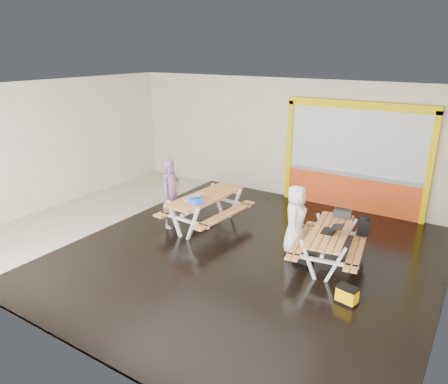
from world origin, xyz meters
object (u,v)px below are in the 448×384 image
Objects in this scene: picnic_table_left at (206,203)px; picnic_table_right at (330,238)px; person_left at (171,194)px; fluke_bag at (347,295)px; person_right at (296,219)px; dark_case at (303,258)px; laptop_right at (332,230)px; laptop_left at (194,197)px; blue_pouch at (197,201)px; backpack at (364,226)px; toolbox at (343,214)px.

picnic_table_right is (3.21, -0.17, -0.06)m from picnic_table_left.
fluke_bag is at bearing -104.54° from person_left.
person_right is at bearing -87.00° from person_left.
fluke_bag is (1.24, -1.03, 0.08)m from dark_case.
picnic_table_left is at bearing 160.63° from fluke_bag.
person_right reaches higher than fluke_bag.
picnic_table_left is 3.28m from laptop_right.
blue_pouch is (0.20, -0.17, -0.00)m from laptop_left.
picnic_table_left is 1.32× the size of person_left.
backpack is at bearing 44.50° from dark_case.
person_left is 4.07m from toolbox.
person_left is at bearing -177.66° from laptop_right.
laptop_right reaches higher than picnic_table_right.
blue_pouch is (0.12, -0.55, 0.26)m from picnic_table_left.
person_left is at bearing 82.72° from person_right.
picnic_table_left is at bearing -171.55° from backpack.
picnic_table_left is 1.52× the size of person_right.
laptop_left reaches higher than dark_case.
laptop_left is 1.37× the size of blue_pouch.
toolbox is at bearing -77.71° from person_left.
person_left reaches higher than laptop_left.
blue_pouch is at bearing 167.51° from fluke_bag.
picnic_table_right is 3.96m from person_left.
fluke_bag is at bearing -142.67° from person_right.
person_left is 4.29× the size of fluke_bag.
toolbox reaches higher than backpack.
person_left reaches higher than blue_pouch.
person_left is (-3.94, -0.26, 0.30)m from picnic_table_right.
person_left is 4.00m from laptop_right.
person_right is 1.08m from toolbox.
toolbox reaches higher than laptop_right.
fluke_bag is at bearing -57.50° from laptop_right.
picnic_table_left is 5.21× the size of laptop_right.
picnic_table_left is 5.48× the size of backpack.
laptop_left is 3.35m from laptop_right.
backpack is (0.48, 0.72, 0.12)m from picnic_table_right.
picnic_table_left is 3.27m from toolbox.
person_right reaches higher than toolbox.
blue_pouch reaches higher than dark_case.
picnic_table_left is 6.64× the size of blue_pouch.
blue_pouch is 3.30m from toolbox.
toolbox reaches higher than picnic_table_left.
person_left is 3.95× the size of laptop_right.
laptop_left is 1.08× the size of laptop_right.
toolbox is at bearing -59.60° from person_right.
blue_pouch reaches higher than laptop_right.
dark_case is at bearing -167.93° from laptop_right.
person_left is 4.47× the size of toolbox.
blue_pouch reaches higher than backpack.
person_left is 0.66m from laptop_left.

